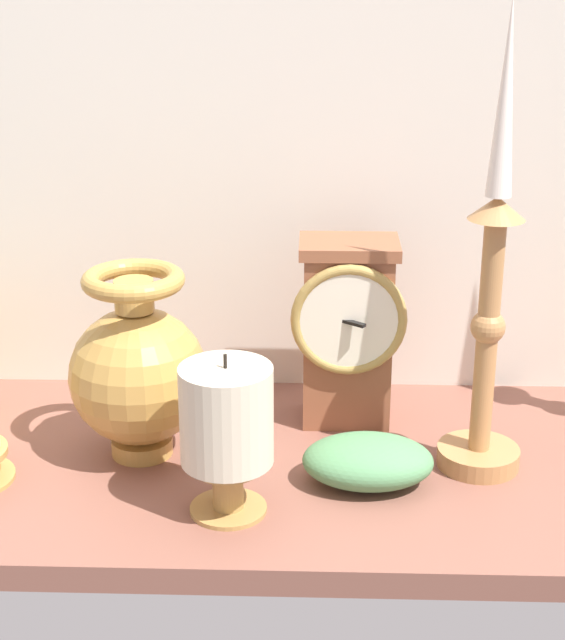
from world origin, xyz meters
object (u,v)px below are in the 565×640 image
Objects in this scene: mantel_clock at (347,330)px; candlestick_tall_center at (490,304)px; pillar_candle_near_clock at (227,426)px; brass_vase_bulbous at (138,370)px.

mantel_clock is 16.20cm from candlestick_tall_center.
mantel_clock is 20.71cm from pillar_candle_near_clock.
candlestick_tall_center is 32.41cm from brass_vase_bulbous.
pillar_candle_near_clock is at bearing -48.14° from brass_vase_bulbous.
candlestick_tall_center reaches higher than pillar_candle_near_clock.
mantel_clock reaches higher than pillar_candle_near_clock.
candlestick_tall_center is at bearing -2.37° from brass_vase_bulbous.
brass_vase_bulbous is at bearing -158.45° from mantel_clock.
mantel_clock is at bearing 21.55° from brass_vase_bulbous.
mantel_clock reaches higher than brass_vase_bulbous.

